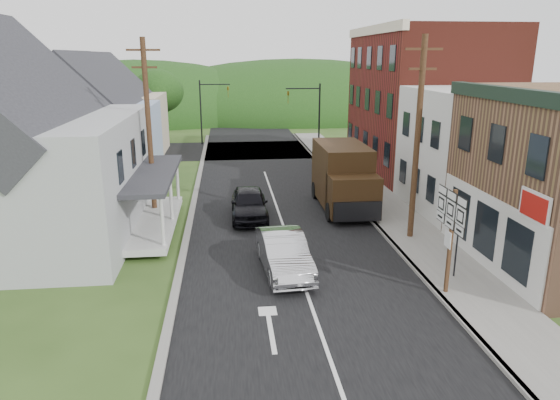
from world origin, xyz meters
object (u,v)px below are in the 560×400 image
object	(u,v)px
dark_sedan	(249,204)
route_sign_cluster	(450,227)
silver_sedan	(284,253)
delivery_van	(344,177)
warning_sign	(457,232)

from	to	relation	value
dark_sedan	route_sign_cluster	distance (m)	11.58
silver_sedan	delivery_van	size ratio (longest dim) A/B	0.74
dark_sedan	delivery_van	size ratio (longest dim) A/B	0.73
route_sign_cluster	warning_sign	xyz separation A→B (m)	(0.88, 1.21, -0.66)
silver_sedan	route_sign_cluster	world-z (taller)	route_sign_cluster
dark_sedan	route_sign_cluster	xyz separation A→B (m)	(6.38, -9.50, 1.78)
silver_sedan	route_sign_cluster	bearing A→B (deg)	-30.58
silver_sedan	dark_sedan	world-z (taller)	dark_sedan
dark_sedan	delivery_van	bearing A→B (deg)	12.92
silver_sedan	delivery_van	distance (m)	9.10
delivery_van	warning_sign	distance (m)	9.65
warning_sign	delivery_van	bearing A→B (deg)	86.64
route_sign_cluster	warning_sign	world-z (taller)	route_sign_cluster
delivery_van	route_sign_cluster	world-z (taller)	route_sign_cluster
dark_sedan	warning_sign	world-z (taller)	warning_sign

